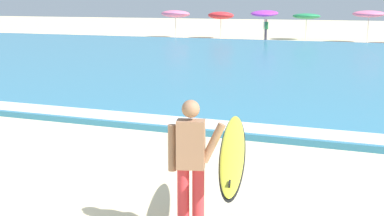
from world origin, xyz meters
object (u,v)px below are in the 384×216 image
Objects in this scene: beach_umbrella_4 at (369,14)px; beachgoer_near_row_mid at (266,29)px; beach_umbrella_3 at (307,16)px; beach_umbrella_1 at (221,15)px; beach_umbrella_0 at (176,14)px; surfer_with_board at (212,156)px; beach_umbrella_2 at (264,13)px.

beach_umbrella_4 is 7.35m from beachgoer_near_row_mid.
beach_umbrella_1 is at bearing -171.88° from beach_umbrella_3.
beach_umbrella_4 is at bearing 0.44° from beach_umbrella_0.
surfer_with_board is 1.19× the size of beach_umbrella_2.
beach_umbrella_2 reaches higher than beach_umbrella_4.
beach_umbrella_4 reaches higher than surfer_with_board.
surfer_with_board reaches higher than beachgoer_near_row_mid.
beach_umbrella_2 is 3.50m from beach_umbrella_3.
beach_umbrella_4 reaches higher than beach_umbrella_0.
beach_umbrella_2 is at bearing -139.70° from beach_umbrella_3.
surfer_with_board is 34.92m from beachgoer_near_row_mid.
beach_umbrella_3 is (2.67, 2.26, -0.23)m from beach_umbrella_2.
beach_umbrella_0 reaches higher than beachgoer_near_row_mid.
beach_umbrella_0 is 7.61m from beachgoer_near_row_mid.
beach_umbrella_2 is at bearing -19.11° from beach_umbrella_1.
beachgoer_near_row_mid is at bearing 103.43° from surfer_with_board.
beach_umbrella_0 reaches higher than beach_umbrella_3.
beach_umbrella_2 is 1.02× the size of beach_umbrella_4.
beachgoer_near_row_mid is (-8.11, 33.96, -0.19)m from surfer_with_board.
beach_umbrella_2 is 1.47× the size of beachgoer_near_row_mid.
beach_umbrella_3 is 1.33× the size of beachgoer_near_row_mid.
surfer_with_board is 34.46m from beach_umbrella_4.
beach_umbrella_2 reaches higher than beach_umbrella_0.
beach_umbrella_4 is (4.58, -1.29, 0.24)m from beach_umbrella_3.
beachgoer_near_row_mid is (-7.24, -0.48, -1.17)m from beach_umbrella_4.
beach_umbrella_3 reaches higher than beachgoer_near_row_mid.
beach_umbrella_3 is 0.93× the size of beach_umbrella_4.
beach_umbrella_1 is (3.68, 0.47, -0.10)m from beach_umbrella_0.
beach_umbrella_2 reaches higher than beachgoer_near_row_mid.
surfer_with_board is 37.73m from beach_umbrella_0.
beach_umbrella_4 is (11.09, -0.36, 0.22)m from beach_umbrella_1.
beach_umbrella_0 is 3.71m from beach_umbrella_1.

